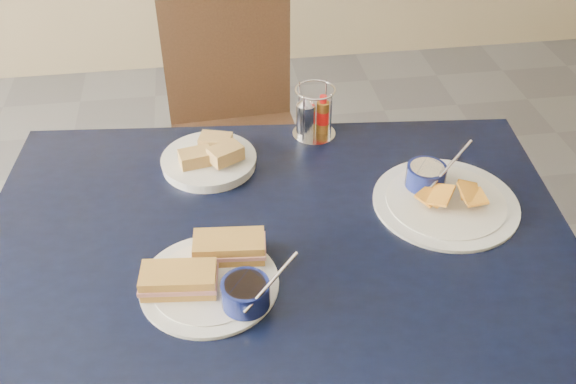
{
  "coord_description": "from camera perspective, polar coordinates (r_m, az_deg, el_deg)",
  "views": [
    {
      "loc": [
        -0.13,
        -0.76,
        1.66
      ],
      "look_at": [
        0.03,
        0.28,
        0.82
      ],
      "focal_mm": 40.0,
      "sensor_mm": 36.0,
      "label": 1
    }
  ],
  "objects": [
    {
      "name": "dining_table",
      "position": [
        1.4,
        -0.98,
        -5.41
      ],
      "size": [
        1.33,
        0.95,
        0.75
      ],
      "color": "black",
      "rests_on": "ground"
    },
    {
      "name": "chair_far",
      "position": [
        2.19,
        -4.73,
        6.85
      ],
      "size": [
        0.45,
        0.43,
        0.9
      ],
      "color": "#301C10",
      "rests_on": "ground"
    },
    {
      "name": "sandwich_plate",
      "position": [
        1.24,
        -6.6,
        -7.37
      ],
      "size": [
        0.3,
        0.27,
        0.12
      ],
      "color": "white",
      "rests_on": "dining_table"
    },
    {
      "name": "plantain_plate",
      "position": [
        1.47,
        13.4,
        -0.18
      ],
      "size": [
        0.32,
        0.32,
        0.12
      ],
      "color": "white",
      "rests_on": "dining_table"
    },
    {
      "name": "bread_basket",
      "position": [
        1.54,
        -6.95,
        2.94
      ],
      "size": [
        0.22,
        0.22,
        0.07
      ],
      "color": "white",
      "rests_on": "dining_table"
    },
    {
      "name": "condiment_caddy",
      "position": [
        1.62,
        2.19,
        6.77
      ],
      "size": [
        0.11,
        0.11,
        0.14
      ],
      "color": "silver",
      "rests_on": "dining_table"
    }
  ]
}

